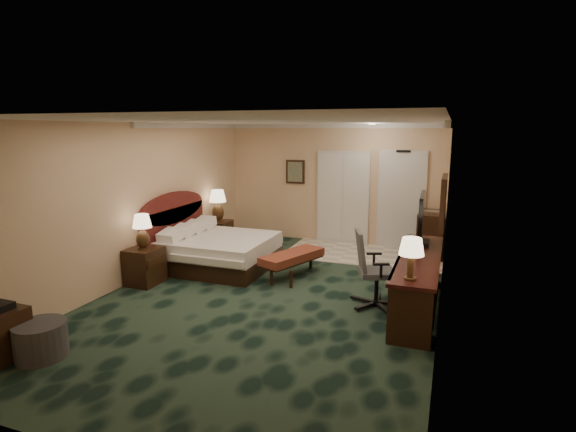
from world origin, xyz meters
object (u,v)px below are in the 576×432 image
(lamp_far, at_px, (218,206))
(bed_bench, at_px, (292,265))
(desk, at_px, (418,282))
(minibar, at_px, (430,234))
(tv, at_px, (421,219))
(nightstand_far, at_px, (219,234))
(lamp_near, at_px, (143,232))
(bed, at_px, (221,252))
(desk_chair, at_px, (377,269))
(nightstand_near, at_px, (145,266))
(ottoman, at_px, (41,340))

(lamp_far, bearing_deg, bed_bench, -31.96)
(desk, bearing_deg, minibar, 89.62)
(tv, bearing_deg, bed_bench, 179.75)
(nightstand_far, bearing_deg, minibar, 9.77)
(nightstand_far, distance_m, lamp_near, 2.75)
(desk, bearing_deg, bed, 168.47)
(lamp_near, bearing_deg, lamp_far, 91.11)
(desk, bearing_deg, desk_chair, -166.49)
(tv, bearing_deg, minibar, 86.70)
(nightstand_near, bearing_deg, ottoman, -79.32)
(bed, bearing_deg, desk, -11.53)
(bed, relative_size, nightstand_far, 3.25)
(bed_bench, bearing_deg, desk, 4.34)
(desk_chair, bearing_deg, desk, -6.41)
(lamp_near, xyz_separation_m, ottoman, (0.44, -2.45, -0.71))
(nightstand_near, distance_m, ottoman, 2.54)
(bed_bench, bearing_deg, nightstand_near, -129.50)
(nightstand_far, height_order, bed_bench, nightstand_far)
(nightstand_near, xyz_separation_m, desk, (4.42, 0.51, 0.08))
(bed, distance_m, minibar, 4.26)
(lamp_near, relative_size, lamp_far, 0.85)
(ottoman, height_order, desk, desk)
(lamp_near, relative_size, desk, 0.22)
(nightstand_far, bearing_deg, ottoman, -84.57)
(minibar, bearing_deg, nightstand_near, -142.52)
(ottoman, distance_m, tv, 5.51)
(nightstand_far, xyz_separation_m, bed_bench, (2.24, -1.43, -0.07))
(nightstand_far, distance_m, bed_bench, 2.66)
(nightstand_near, xyz_separation_m, minibar, (4.44, 3.40, 0.15))
(minibar, bearing_deg, desk, -90.38)
(bed, height_order, nightstand_near, nightstand_near)
(lamp_far, relative_size, desk, 0.26)
(bed_bench, relative_size, desk_chair, 1.14)
(nightstand_far, bearing_deg, desk, -25.62)
(bed_bench, distance_m, minibar, 3.13)
(lamp_far, distance_m, bed_bench, 2.73)
(bed, bearing_deg, tv, 0.08)
(bed_bench, distance_m, desk, 2.31)
(lamp_near, bearing_deg, nightstand_near, 127.11)
(nightstand_far, distance_m, desk_chair, 4.49)
(ottoman, xyz_separation_m, tv, (3.91, 3.75, 0.98))
(nightstand_near, bearing_deg, tv, 16.05)
(bed, bearing_deg, minibar, 30.33)
(bed, distance_m, nightstand_near, 1.47)
(bed, bearing_deg, ottoman, -94.50)
(lamp_near, bearing_deg, desk_chair, 6.23)
(lamp_near, xyz_separation_m, bed_bench, (2.19, 1.25, -0.70))
(nightstand_far, xyz_separation_m, desk_chair, (3.86, -2.27, 0.28))
(nightstand_far, bearing_deg, bed_bench, -32.55)
(bed_bench, xyz_separation_m, minibar, (2.22, 2.20, 0.24))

